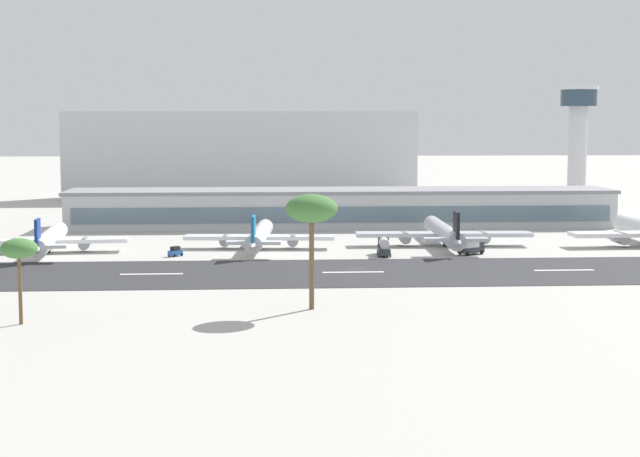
# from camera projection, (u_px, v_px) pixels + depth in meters

# --- Properties ---
(ground_plane) EXTENTS (1400.00, 1400.00, 0.00)m
(ground_plane) POSITION_uv_depth(u_px,v_px,m) (353.00, 269.00, 199.91)
(ground_plane) COLOR #B2AFA8
(runway_strip) EXTENTS (800.00, 37.03, 0.08)m
(runway_strip) POSITION_uv_depth(u_px,v_px,m) (356.00, 272.00, 195.44)
(runway_strip) COLOR #2D2D30
(runway_strip) RESTS_ON ground_plane
(runway_centreline_dash_3) EXTENTS (12.00, 1.20, 0.01)m
(runway_centreline_dash_3) POSITION_uv_depth(u_px,v_px,m) (152.00, 274.00, 192.94)
(runway_centreline_dash_3) COLOR white
(runway_centreline_dash_3) RESTS_ON runway_strip
(runway_centreline_dash_4) EXTENTS (12.00, 1.20, 0.01)m
(runway_centreline_dash_4) POSITION_uv_depth(u_px,v_px,m) (353.00, 272.00, 195.40)
(runway_centreline_dash_4) COLOR white
(runway_centreline_dash_4) RESTS_ON runway_strip
(runway_centreline_dash_5) EXTENTS (12.00, 1.20, 0.01)m
(runway_centreline_dash_5) POSITION_uv_depth(u_px,v_px,m) (564.00, 270.00, 198.05)
(runway_centreline_dash_5) COLOR white
(runway_centreline_dash_5) RESTS_ON runway_strip
(terminal_building) EXTENTS (152.33, 22.95, 10.49)m
(terminal_building) POSITION_uv_depth(u_px,v_px,m) (341.00, 208.00, 282.89)
(terminal_building) COLOR #B7BABC
(terminal_building) RESTS_ON ground_plane
(control_tower) EXTENTS (12.61, 12.61, 40.96)m
(control_tower) POSITION_uv_depth(u_px,v_px,m) (578.00, 132.00, 328.13)
(control_tower) COLOR silver
(control_tower) RESTS_ON ground_plane
(distant_hotel_block) EXTENTS (133.00, 24.74, 33.31)m
(distant_hotel_block) POSITION_uv_depth(u_px,v_px,m) (241.00, 155.00, 386.96)
(distant_hotel_block) COLOR #BCBCC1
(distant_hotel_block) RESTS_ON ground_plane
(airliner_navy_tail_gate_0) EXTENTS (35.34, 43.87, 9.16)m
(airliner_navy_tail_gate_0) POSITION_uv_depth(u_px,v_px,m) (48.00, 240.00, 224.90)
(airliner_navy_tail_gate_0) COLOR white
(airliner_navy_tail_gate_0) RESTS_ON ground_plane
(airliner_blue_tail_gate_1) EXTENTS (35.04, 43.99, 9.18)m
(airliner_blue_tail_gate_1) POSITION_uv_depth(u_px,v_px,m) (259.00, 236.00, 231.82)
(airliner_blue_tail_gate_1) COLOR silver
(airliner_blue_tail_gate_1) RESTS_ON ground_plane
(airliner_black_tail_gate_2) EXTENTS (41.71, 46.72, 9.75)m
(airliner_black_tail_gate_2) POSITION_uv_depth(u_px,v_px,m) (444.00, 233.00, 236.79)
(airliner_black_tail_gate_2) COLOR silver
(airliner_black_tail_gate_2) RESTS_ON ground_plane
(service_box_truck_0) EXTENTS (6.39, 5.08, 3.25)m
(service_box_truck_0) POSITION_uv_depth(u_px,v_px,m) (471.00, 246.00, 222.07)
(service_box_truck_0) COLOR #2D3338
(service_box_truck_0) RESTS_ON ground_plane
(service_fuel_truck_1) EXTENTS (3.48, 8.70, 3.95)m
(service_fuel_truck_1) POSITION_uv_depth(u_px,v_px,m) (384.00, 246.00, 220.44)
(service_fuel_truck_1) COLOR #2D3338
(service_fuel_truck_1) RESTS_ON ground_plane
(service_baggage_tug_2) EXTENTS (3.25, 3.50, 2.20)m
(service_baggage_tug_2) POSITION_uv_depth(u_px,v_px,m) (175.00, 252.00, 219.15)
(service_baggage_tug_2) COLOR #23569E
(service_baggage_tug_2) RESTS_ON ground_plane
(palm_tree_0) EXTENTS (8.04, 8.04, 18.00)m
(palm_tree_0) POSITION_uv_depth(u_px,v_px,m) (312.00, 210.00, 155.27)
(palm_tree_0) COLOR brown
(palm_tree_0) RESTS_ON ground_plane
(palm_tree_1) EXTENTS (5.34, 5.34, 12.49)m
(palm_tree_1) POSITION_uv_depth(u_px,v_px,m) (19.00, 250.00, 144.00)
(palm_tree_1) COLOR brown
(palm_tree_1) RESTS_ON ground_plane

